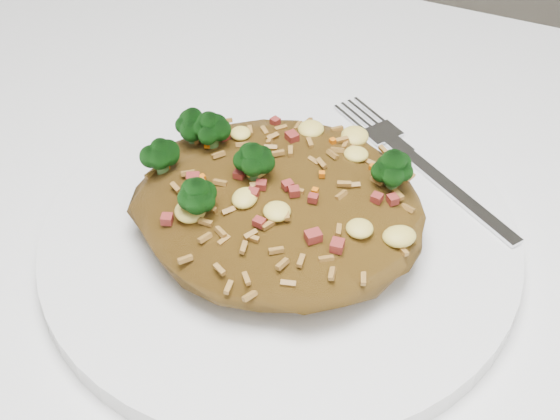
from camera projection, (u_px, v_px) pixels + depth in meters
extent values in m
cube|color=white|center=(82.00, 318.00, 0.44)|extent=(1.20, 0.80, 0.04)
cylinder|color=white|center=(280.00, 238.00, 0.45)|extent=(0.27, 0.27, 0.01)
ellipsoid|color=brown|center=(280.00, 205.00, 0.43)|extent=(0.16, 0.15, 0.04)
ellipsoid|color=#073206|center=(161.00, 154.00, 0.43)|extent=(0.02, 0.02, 0.02)
ellipsoid|color=#073206|center=(393.00, 168.00, 0.42)|extent=(0.02, 0.02, 0.02)
ellipsoid|color=#073206|center=(211.00, 128.00, 0.44)|extent=(0.02, 0.02, 0.02)
ellipsoid|color=#073206|center=(197.00, 196.00, 0.40)|extent=(0.02, 0.02, 0.02)
ellipsoid|color=#073206|center=(193.00, 124.00, 0.45)|extent=(0.02, 0.02, 0.02)
ellipsoid|color=#073206|center=(253.00, 160.00, 0.41)|extent=(0.02, 0.02, 0.02)
cube|color=silver|center=(475.00, 209.00, 0.45)|extent=(0.09, 0.06, 0.00)
cube|color=silver|center=(373.00, 125.00, 0.51)|extent=(0.04, 0.04, 0.00)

